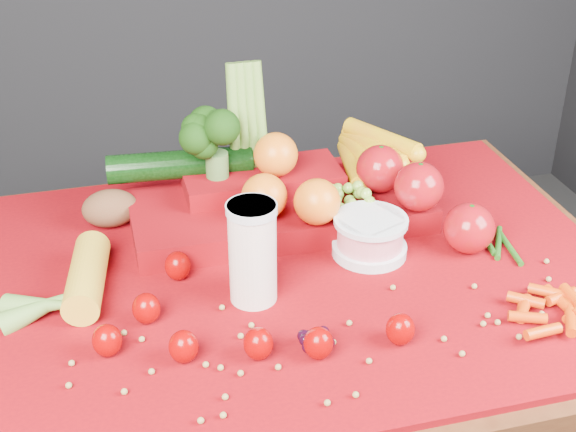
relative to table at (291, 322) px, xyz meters
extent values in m
cube|color=#37190C|center=(0.00, 0.00, 0.07)|extent=(1.10, 0.80, 0.05)
cube|color=#37190C|center=(-0.48, 0.33, -0.31)|extent=(0.06, 0.06, 0.70)
cube|color=#37190C|center=(0.48, 0.33, -0.31)|extent=(0.06, 0.06, 0.70)
cube|color=#7F0409|center=(0.00, 0.00, 0.10)|extent=(1.05, 0.75, 0.01)
cylinder|color=silver|center=(-0.08, -0.06, 0.19)|extent=(0.07, 0.07, 0.16)
cylinder|color=silver|center=(-0.08, -0.06, 0.26)|extent=(0.08, 0.08, 0.01)
cylinder|color=silver|center=(0.14, 0.01, 0.12)|extent=(0.12, 0.12, 0.02)
cylinder|color=pink|center=(0.14, 0.01, 0.15)|extent=(0.11, 0.11, 0.05)
cylinder|color=silver|center=(0.14, 0.01, 0.17)|extent=(0.12, 0.12, 0.01)
ellipsoid|color=#8E0003|center=(-0.24, -0.08, 0.13)|extent=(0.04, 0.04, 0.05)
cone|color=#0D490D|center=(-0.24, -0.08, 0.15)|extent=(0.03, 0.03, 0.01)
ellipsoid|color=#8E0003|center=(-0.30, -0.14, 0.13)|extent=(0.04, 0.04, 0.05)
cone|color=#0D490D|center=(-0.30, -0.14, 0.15)|extent=(0.03, 0.03, 0.01)
ellipsoid|color=#8E0003|center=(-0.20, -0.18, 0.13)|extent=(0.04, 0.04, 0.05)
cone|color=#0D490D|center=(-0.20, -0.18, 0.15)|extent=(0.03, 0.03, 0.01)
ellipsoid|color=#8E0003|center=(-0.10, -0.20, 0.13)|extent=(0.04, 0.04, 0.05)
cone|color=#0D490D|center=(-0.10, -0.20, 0.15)|extent=(0.03, 0.03, 0.01)
ellipsoid|color=#8E0003|center=(-0.02, -0.22, 0.13)|extent=(0.04, 0.04, 0.05)
cone|color=#0D490D|center=(-0.02, -0.22, 0.15)|extent=(0.03, 0.03, 0.01)
ellipsoid|color=#8E0003|center=(0.10, -0.22, 0.13)|extent=(0.04, 0.04, 0.05)
cone|color=#0D490D|center=(0.10, -0.22, 0.15)|extent=(0.03, 0.03, 0.01)
ellipsoid|color=#8E0003|center=(-0.18, 0.02, 0.13)|extent=(0.04, 0.04, 0.05)
cone|color=#0D490D|center=(-0.18, 0.02, 0.15)|extent=(0.03, 0.03, 0.01)
cylinder|color=gold|center=(-0.32, 0.02, 0.13)|extent=(0.08, 0.19, 0.06)
ellipsoid|color=brown|center=(-0.27, 0.22, 0.14)|extent=(0.10, 0.07, 0.07)
cube|color=#7F0409|center=(0.02, 0.15, 0.13)|extent=(0.52, 0.22, 0.04)
cube|color=#7F0409|center=(0.00, 0.20, 0.17)|extent=(0.28, 0.12, 0.03)
sphere|color=maroon|center=(0.24, 0.06, 0.19)|extent=(0.09, 0.09, 0.09)
sphere|color=maroon|center=(0.30, -0.02, 0.15)|extent=(0.09, 0.09, 0.09)
sphere|color=maroon|center=(0.20, 0.14, 0.19)|extent=(0.09, 0.09, 0.09)
sphere|color=orange|center=(-0.02, 0.10, 0.19)|extent=(0.08, 0.08, 0.08)
sphere|color=orange|center=(0.06, 0.06, 0.19)|extent=(0.08, 0.08, 0.08)
sphere|color=orange|center=(0.02, 0.18, 0.23)|extent=(0.08, 0.08, 0.08)
cylinder|color=#CEA903|center=(0.18, 0.22, 0.17)|extent=(0.06, 0.18, 0.04)
cylinder|color=#CEA903|center=(0.20, 0.22, 0.18)|extent=(0.04, 0.17, 0.04)
cylinder|color=#CEA903|center=(0.22, 0.22, 0.20)|extent=(0.07, 0.18, 0.04)
cylinder|color=#CEA903|center=(0.23, 0.22, 0.21)|extent=(0.11, 0.17, 0.04)
cylinder|color=#3F662D|center=(-0.08, 0.20, 0.21)|extent=(0.04, 0.04, 0.04)
cylinder|color=olive|center=(-0.04, 0.24, 0.26)|extent=(0.03, 0.06, 0.22)
cylinder|color=olive|center=(-0.02, 0.24, 0.26)|extent=(0.02, 0.06, 0.22)
cylinder|color=olive|center=(-0.01, 0.24, 0.26)|extent=(0.02, 0.06, 0.22)
cylinder|color=olive|center=(0.01, 0.24, 0.26)|extent=(0.03, 0.06, 0.22)
cylinder|color=black|center=(-0.14, 0.24, 0.20)|extent=(0.26, 0.07, 0.05)
camera|label=1|loc=(-0.28, -1.04, 0.83)|focal=50.00mm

